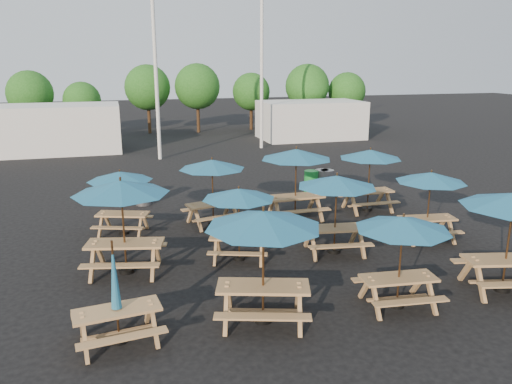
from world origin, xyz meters
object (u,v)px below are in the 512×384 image
object	(u,v)px
picnic_unit_0	(116,301)
picnic_unit_2	(120,179)
waste_bin_2	(311,181)
picnic_unit_3	(263,225)
picnic_unit_7	(337,185)
waste_bin_3	(322,180)
picnic_unit_5	(212,167)
picnic_unit_1	(121,192)
picnic_unit_6	(403,228)
picnic_unit_8	(296,158)
waste_bin_4	(327,181)
waste_bin_0	(124,192)
picnic_unit_4	(239,197)
picnic_unit_11	(370,157)
picnic_unit_10	(431,181)
waste_bin_1	(143,193)

from	to	relation	value
picnic_unit_0	picnic_unit_2	world-z (taller)	picnic_unit_0
waste_bin_2	picnic_unit_3	bearing A→B (deg)	-117.28
picnic_unit_7	waste_bin_3	distance (m)	7.14
picnic_unit_5	picnic_unit_1	bearing A→B (deg)	-144.88
picnic_unit_2	picnic_unit_6	world-z (taller)	picnic_unit_6
picnic_unit_8	waste_bin_4	size ratio (longest dim) A/B	2.69
picnic_unit_6	waste_bin_0	size ratio (longest dim) A/B	2.46
picnic_unit_4	waste_bin_2	xyz separation A→B (m)	(4.64, 6.25, -1.31)
picnic_unit_5	picnic_unit_4	bearing A→B (deg)	-101.51
picnic_unit_4	picnic_unit_5	distance (m)	3.22
picnic_unit_3	picnic_unit_5	distance (m)	6.63
picnic_unit_3	picnic_unit_11	xyz separation A→B (m)	(5.97, 6.63, -0.15)
waste_bin_4	waste_bin_3	bearing A→B (deg)	149.02
picnic_unit_8	waste_bin_0	distance (m)	6.89
picnic_unit_5	waste_bin_0	size ratio (longest dim) A/B	2.84
picnic_unit_5	picnic_unit_3	bearing A→B (deg)	-105.26
waste_bin_3	picnic_unit_2	bearing A→B (deg)	-158.16
picnic_unit_0	picnic_unit_10	size ratio (longest dim) A/B	0.89
waste_bin_4	picnic_unit_6	bearing A→B (deg)	-104.95
picnic_unit_0	picnic_unit_4	world-z (taller)	picnic_unit_0
picnic_unit_3	picnic_unit_7	size ratio (longest dim) A/B	1.19
picnic_unit_7	waste_bin_2	world-z (taller)	picnic_unit_7
picnic_unit_2	waste_bin_1	distance (m)	3.58
picnic_unit_1	picnic_unit_5	bearing A→B (deg)	61.25
picnic_unit_2	picnic_unit_0	bearing A→B (deg)	-73.10
waste_bin_0	picnic_unit_6	bearing A→B (deg)	-61.26
picnic_unit_2	waste_bin_4	bearing A→B (deg)	39.96
picnic_unit_0	picnic_unit_8	bearing A→B (deg)	39.71
picnic_unit_0	picnic_unit_8	size ratio (longest dim) A/B	0.85
picnic_unit_8	waste_bin_4	xyz separation A→B (m)	(2.57, 3.16, -1.69)
picnic_unit_5	waste_bin_1	xyz separation A→B (m)	(-2.09, 3.05, -1.48)
waste_bin_2	waste_bin_4	world-z (taller)	same
picnic_unit_10	waste_bin_1	distance (m)	10.31
waste_bin_2	waste_bin_3	size ratio (longest dim) A/B	1.00
picnic_unit_0	waste_bin_1	xyz separation A→B (m)	(1.08, 9.67, -0.40)
picnic_unit_10	waste_bin_1	bearing A→B (deg)	150.08
picnic_unit_0	picnic_unit_3	size ratio (longest dim) A/B	0.70
picnic_unit_5	waste_bin_3	distance (m)	6.24
picnic_unit_4	waste_bin_1	xyz separation A→B (m)	(-2.18, 6.27, -1.31)
picnic_unit_3	waste_bin_3	bearing A→B (deg)	77.99
picnic_unit_1	picnic_unit_3	size ratio (longest dim) A/B	0.97
picnic_unit_10	waste_bin_2	bearing A→B (deg)	109.18
picnic_unit_1	picnic_unit_5	distance (m)	4.39
picnic_unit_10	picnic_unit_11	world-z (taller)	picnic_unit_11
picnic_unit_1	waste_bin_3	world-z (taller)	picnic_unit_1
waste_bin_2	waste_bin_4	xyz separation A→B (m)	(0.68, -0.06, 0.00)
waste_bin_2	picnic_unit_5	bearing A→B (deg)	-147.31
picnic_unit_11	waste_bin_0	size ratio (longest dim) A/B	2.48
picnic_unit_10	waste_bin_2	world-z (taller)	picnic_unit_10
picnic_unit_11	picnic_unit_10	bearing A→B (deg)	-85.00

